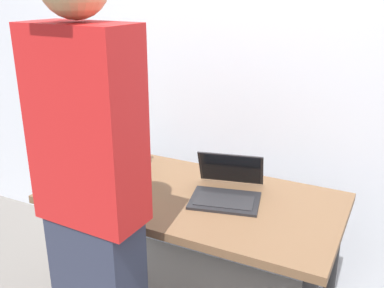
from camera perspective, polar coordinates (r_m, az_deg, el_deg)
The scene contains 7 objects.
desk at distance 2.09m, azimuth 0.15°, elevation -9.02°, with size 1.35×0.71×0.77m.
laptop at distance 2.02m, azimuth 4.61°, elevation -5.77°, with size 0.37×0.38×0.19m.
beer_bottle_green at distance 2.31m, azimuth -7.09°, elevation -0.45°, with size 0.07×0.07×0.31m.
beer_bottle_amber at distance 2.23m, azimuth -7.66°, elevation -1.13°, with size 0.06×0.06×0.30m.
beer_bottle_dark at distance 2.19m, azimuth -10.89°, elevation -1.57°, with size 0.08×0.08×0.33m.
person_figure at distance 1.61m, azimuth -12.88°, elevation -7.05°, with size 0.39×0.30×1.83m.
back_wall at distance 2.48m, azimuth 7.29°, elevation 10.82°, with size 6.00×0.10×2.60m, color silver.
Camera 1 is at (0.82, -1.64, 1.68)m, focal length 40.83 mm.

